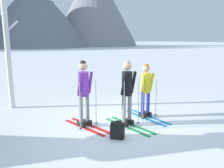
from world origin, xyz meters
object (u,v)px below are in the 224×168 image
(skier_in_yellow, at_px, (146,89))
(birch_tree_tall, at_px, (6,28))
(backpack_on_snow_front, at_px, (117,130))
(skier_in_black, at_px, (127,90))
(skier_in_purple, at_px, (84,90))

(skier_in_yellow, distance_m, birch_tree_tall, 4.89)
(skier_in_yellow, bearing_deg, backpack_on_snow_front, -153.76)
(skier_in_black, bearing_deg, backpack_on_snow_front, -142.01)
(birch_tree_tall, bearing_deg, skier_in_black, -56.08)
(skier_in_purple, distance_m, backpack_on_snow_front, 1.41)
(birch_tree_tall, height_order, backpack_on_snow_front, birch_tree_tall)
(skier_in_purple, relative_size, skier_in_yellow, 1.09)
(birch_tree_tall, xyz_separation_m, backpack_on_snow_front, (1.67, -3.98, -2.49))
(backpack_on_snow_front, bearing_deg, skier_in_yellow, 26.24)
(skier_in_purple, relative_size, birch_tree_tall, 0.34)
(birch_tree_tall, relative_size, backpack_on_snow_front, 13.29)
(skier_in_black, distance_m, skier_in_yellow, 0.92)
(skier_in_black, relative_size, birch_tree_tall, 0.34)
(skier_in_purple, height_order, skier_in_yellow, skier_in_purple)
(skier_in_black, height_order, skier_in_yellow, skier_in_black)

